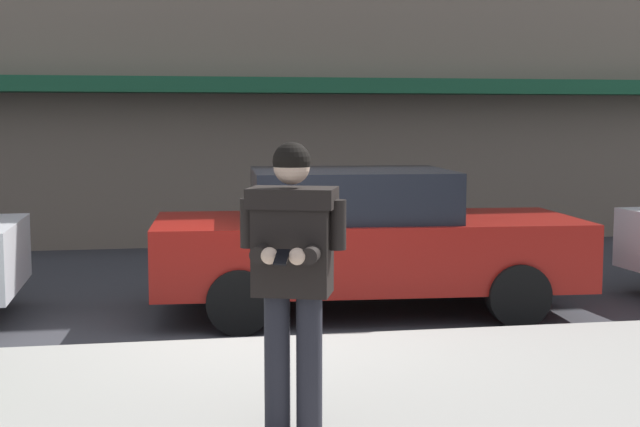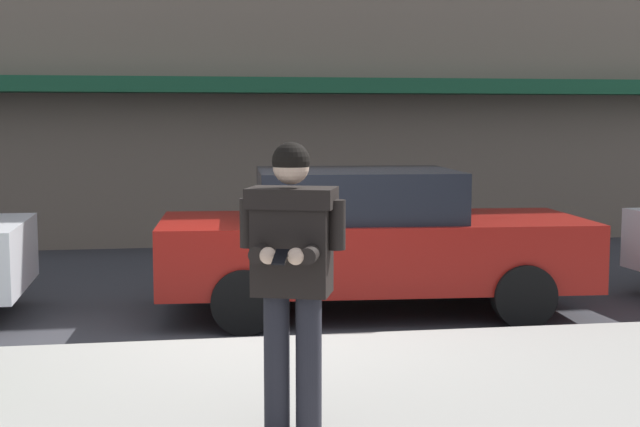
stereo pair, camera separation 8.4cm
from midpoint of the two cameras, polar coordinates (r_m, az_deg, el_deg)
The scene contains 4 objects.
ground_plane at distance 8.29m, azimuth -3.45°, elevation -8.47°, with size 80.00×80.00×0.00m, color #333338.
curb_paint_line at distance 8.49m, azimuth 3.32°, elevation -8.09°, with size 28.00×0.12×0.01m, color silver.
parked_sedan_mid at distance 9.57m, azimuth 3.39°, elevation -1.67°, with size 4.60×2.13×1.54m.
man_texting_on_phone at distance 5.39m, azimuth -1.36°, elevation -2.79°, with size 0.62×0.65×1.81m.
Camera 2 is at (-0.74, -7.99, 2.08)m, focal length 50.00 mm.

